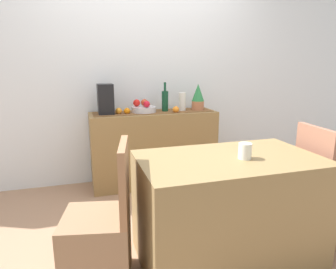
{
  "coord_description": "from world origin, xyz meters",
  "views": [
    {
      "loc": [
        -0.7,
        -2.25,
        1.34
      ],
      "look_at": [
        0.08,
        0.35,
        0.7
      ],
      "focal_mm": 32.01,
      "sensor_mm": 36.0,
      "label": 1
    }
  ],
  "objects": [
    {
      "name": "chair_by_corner",
      "position": [
        1.11,
        -0.55,
        0.27
      ],
      "size": [
        0.43,
        0.43,
        0.9
      ],
      "color": "#8E6748",
      "rests_on": "ground"
    },
    {
      "name": "potted_plant",
      "position": [
        0.61,
        0.92,
        0.98
      ],
      "size": [
        0.14,
        0.14,
        0.3
      ],
      "color": "#B86D48",
      "rests_on": "sideboard_console"
    },
    {
      "name": "apple_front",
      "position": [
        -0.09,
        0.97,
        0.93
      ],
      "size": [
        0.08,
        0.08,
        0.08
      ],
      "primitive_type": "sphere",
      "color": "red",
      "rests_on": "fruit_bowl"
    },
    {
      "name": "fruit_bowl",
      "position": [
        -0.02,
        0.92,
        0.86
      ],
      "size": [
        0.27,
        0.27,
        0.06
      ],
      "primitive_type": "cylinder",
      "color": "silver",
      "rests_on": "table_runner"
    },
    {
      "name": "chair_near_window",
      "position": [
        -0.63,
        -0.55,
        0.27
      ],
      "size": [
        0.47,
        0.47,
        0.9
      ],
      "color": "#8C6A4D",
      "rests_on": "ground"
    },
    {
      "name": "orange_loose_near_bowl",
      "position": [
        -0.3,
        0.9,
        0.86
      ],
      "size": [
        0.07,
        0.07,
        0.07
      ],
      "primitive_type": "sphere",
      "color": "orange",
      "rests_on": "sideboard_console"
    },
    {
      "name": "sideboard_console",
      "position": [
        0.09,
        0.92,
        0.41
      ],
      "size": [
        1.39,
        0.42,
        0.83
      ],
      "primitive_type": "cube",
      "color": "olive",
      "rests_on": "ground"
    },
    {
      "name": "coffee_maker",
      "position": [
        -0.42,
        0.92,
        0.98
      ],
      "size": [
        0.16,
        0.18,
        0.32
      ],
      "primitive_type": "cube",
      "color": "black",
      "rests_on": "sideboard_console"
    },
    {
      "name": "orange_loose_mid",
      "position": [
        -0.21,
        0.88,
        0.86
      ],
      "size": [
        0.07,
        0.07,
        0.07
      ],
      "primitive_type": "sphere",
      "color": "orange",
      "rests_on": "sideboard_console"
    },
    {
      "name": "ceramic_vase",
      "position": [
        0.42,
        0.92,
        0.93
      ],
      "size": [
        0.08,
        0.08,
        0.2
      ],
      "primitive_type": "cylinder",
      "color": "silver",
      "rests_on": "sideboard_console"
    },
    {
      "name": "apple_right",
      "position": [
        0.0,
        0.97,
        0.93
      ],
      "size": [
        0.08,
        0.08,
        0.08
      ],
      "primitive_type": "sphere",
      "color": "#B43E22",
      "rests_on": "fruit_bowl"
    },
    {
      "name": "table_runner",
      "position": [
        0.09,
        0.92,
        0.83
      ],
      "size": [
        1.3,
        0.32,
        0.01
      ],
      "primitive_type": "cube",
      "color": "brown",
      "rests_on": "sideboard_console"
    },
    {
      "name": "coffee_cup",
      "position": [
        0.32,
        -0.6,
        0.79
      ],
      "size": [
        0.09,
        0.09,
        0.1
      ],
      "primitive_type": "cylinder",
      "color": "silver",
      "rests_on": "dining_table"
    },
    {
      "name": "ground_plane",
      "position": [
        0.0,
        0.0,
        -0.01
      ],
      "size": [
        6.4,
        6.4,
        0.02
      ],
      "primitive_type": "cube",
      "color": "#9F765B",
      "rests_on": "ground"
    },
    {
      "name": "orange_loose_far",
      "position": [
        0.31,
        0.81,
        0.86
      ],
      "size": [
        0.07,
        0.07,
        0.07
      ],
      "primitive_type": "sphere",
      "color": "orange",
      "rests_on": "sideboard_console"
    },
    {
      "name": "dining_table",
      "position": [
        0.24,
        -0.55,
        0.37
      ],
      "size": [
        1.21,
        0.71,
        0.74
      ],
      "primitive_type": "cube",
      "color": "olive",
      "rests_on": "ground"
    },
    {
      "name": "wine_bottle",
      "position": [
        0.22,
        0.92,
        0.95
      ],
      "size": [
        0.07,
        0.07,
        0.32
      ],
      "color": "#113E26",
      "rests_on": "sideboard_console"
    },
    {
      "name": "room_wall_rear",
      "position": [
        0.0,
        1.18,
        1.35
      ],
      "size": [
        6.4,
        0.06,
        2.7
      ],
      "primitive_type": "cube",
      "color": "silver",
      "rests_on": "ground"
    },
    {
      "name": "apple_upper",
      "position": [
        -0.0,
        0.86,
        0.93
      ],
      "size": [
        0.07,
        0.07,
        0.07
      ],
      "primitive_type": "sphere",
      "color": "red",
      "rests_on": "fruit_bowl"
    }
  ]
}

